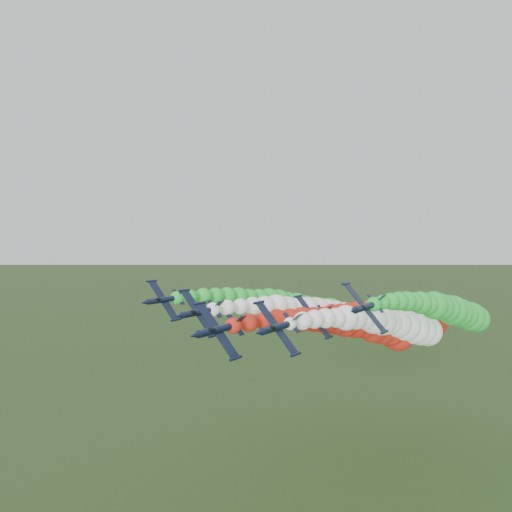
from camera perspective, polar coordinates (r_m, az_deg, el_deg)
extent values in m
cylinder|color=#111B33|center=(71.40, -4.28, -8.35)|extent=(1.56, 9.01, 1.56)
cone|color=#111B33|center=(67.37, -7.10, -9.00)|extent=(1.41, 1.80, 1.41)
cone|color=black|center=(75.26, -1.96, -7.80)|extent=(1.41, 0.90, 1.41)
ellipsoid|color=black|center=(69.63, -5.11, -8.40)|extent=(1.00, 1.88, 1.01)
cube|color=#111B33|center=(71.33, -4.45, -8.45)|extent=(6.53, 1.90, 7.21)
cylinder|color=#111B33|center=(72.78, -6.47, -5.40)|extent=(0.62, 2.60, 0.62)
cylinder|color=#111B33|center=(70.18, -2.33, -11.60)|extent=(0.62, 2.60, 0.62)
cube|color=#111B33|center=(73.76, -1.92, -7.40)|extent=(1.80, 1.50, 1.65)
cube|color=#111B33|center=(74.30, -2.39, -7.85)|extent=(2.63, 1.10, 2.89)
sphere|color=red|center=(74.15, -2.60, -7.96)|extent=(2.47, 2.47, 2.47)
sphere|color=red|center=(77.40, -0.80, -7.63)|extent=(2.88, 2.88, 2.88)
sphere|color=red|center=(80.72, 0.88, -7.42)|extent=(2.80, 2.80, 2.80)
sphere|color=red|center=(84.10, 2.45, -7.29)|extent=(3.61, 3.61, 3.61)
sphere|color=red|center=(87.53, 3.92, -7.22)|extent=(3.75, 3.75, 3.75)
sphere|color=red|center=(91.00, 5.31, -7.20)|extent=(4.42, 4.42, 4.42)
sphere|color=red|center=(94.51, 6.61, -7.22)|extent=(4.68, 4.68, 4.68)
sphere|color=red|center=(98.06, 7.85, -7.27)|extent=(5.29, 5.29, 5.29)
sphere|color=red|center=(101.64, 9.02, -7.36)|extent=(5.41, 5.41, 5.41)
sphere|color=red|center=(105.25, 10.14, -7.46)|extent=(6.07, 6.07, 6.07)
sphere|color=red|center=(108.89, 11.20, -7.59)|extent=(6.05, 6.05, 6.05)
sphere|color=red|center=(112.55, 12.22, -7.73)|extent=(5.80, 5.80, 5.80)
sphere|color=red|center=(116.25, 13.19, -7.89)|extent=(7.10, 7.10, 7.10)
sphere|color=red|center=(119.96, 14.12, -8.06)|extent=(7.16, 7.16, 7.16)
sphere|color=red|center=(123.71, 15.02, -8.24)|extent=(7.22, 7.22, 7.22)
sphere|color=red|center=(127.47, 15.88, -8.43)|extent=(8.86, 8.86, 8.86)
cylinder|color=#111B33|center=(85.05, -6.43, -6.37)|extent=(1.56, 9.01, 1.56)
cone|color=#111B33|center=(81.12, -8.87, -6.80)|extent=(1.41, 1.80, 1.41)
cone|color=black|center=(88.82, -4.38, -6.00)|extent=(1.41, 0.90, 1.41)
ellipsoid|color=black|center=(83.31, -7.17, -6.37)|extent=(1.00, 1.88, 1.01)
cube|color=#111B33|center=(84.99, -6.58, -6.45)|extent=(6.53, 1.90, 7.21)
cylinder|color=#111B33|center=(86.63, -8.22, -3.92)|extent=(0.62, 2.60, 0.62)
cylinder|color=#111B33|center=(83.58, -4.86, -9.07)|extent=(0.62, 2.60, 0.62)
cube|color=#111B33|center=(87.33, -4.38, -5.63)|extent=(1.80, 1.50, 1.65)
cube|color=#111B33|center=(87.88, -4.77, -6.03)|extent=(2.63, 1.10, 2.89)
sphere|color=white|center=(87.73, -4.95, -6.11)|extent=(2.48, 2.48, 2.48)
sphere|color=white|center=(90.89, -3.34, -5.90)|extent=(2.87, 2.87, 2.87)
sphere|color=white|center=(94.11, -1.81, -5.79)|extent=(3.01, 3.01, 3.01)
sphere|color=white|center=(97.38, -0.37, -5.74)|extent=(3.53, 3.53, 3.53)
sphere|color=white|center=(100.70, 1.00, -5.74)|extent=(4.09, 4.09, 4.09)
sphere|color=white|center=(104.05, 2.30, -5.78)|extent=(4.97, 4.97, 4.97)
sphere|color=white|center=(107.45, 3.54, -5.85)|extent=(4.58, 4.58, 4.58)
sphere|color=white|center=(110.87, 4.73, -5.95)|extent=(4.74, 4.74, 4.74)
sphere|color=white|center=(114.33, 5.86, -6.07)|extent=(5.56, 5.56, 5.56)
sphere|color=white|center=(117.82, 6.95, -6.21)|extent=(6.11, 6.11, 6.11)
sphere|color=white|center=(121.34, 7.99, -6.36)|extent=(6.27, 6.27, 6.27)
sphere|color=white|center=(124.89, 9.00, -6.53)|extent=(6.52, 6.52, 6.52)
sphere|color=white|center=(128.46, 9.97, -6.72)|extent=(6.75, 6.75, 6.75)
sphere|color=white|center=(132.06, 10.90, -6.91)|extent=(6.69, 6.69, 6.69)
sphere|color=white|center=(135.68, 11.80, -7.11)|extent=(7.60, 7.60, 7.60)
sphere|color=white|center=(139.33, 12.67, -7.32)|extent=(8.46, 8.46, 8.46)
cylinder|color=#111B33|center=(75.21, 2.56, -8.11)|extent=(1.56, 9.01, 1.56)
cone|color=#111B33|center=(70.80, 0.31, -8.76)|extent=(1.41, 1.80, 1.41)
cone|color=black|center=(79.39, 4.41, -7.57)|extent=(1.41, 0.90, 1.41)
ellipsoid|color=black|center=(73.33, 1.94, -8.16)|extent=(1.00, 1.88, 1.01)
cube|color=#111B33|center=(75.12, 2.40, -8.20)|extent=(6.53, 1.90, 7.21)
cylinder|color=#111B33|center=(76.27, 0.33, -5.33)|extent=(0.62, 2.60, 0.62)
cylinder|color=#111B33|center=(74.26, 4.56, -11.14)|extent=(0.62, 2.60, 0.62)
cube|color=#111B33|center=(77.90, 4.56, -7.18)|extent=(1.80, 1.50, 1.65)
cube|color=#111B33|center=(78.37, 4.08, -7.62)|extent=(2.63, 1.10, 2.89)
sphere|color=white|center=(78.19, 3.90, -7.72)|extent=(2.03, 2.03, 2.03)
sphere|color=white|center=(81.68, 5.33, -7.39)|extent=(2.98, 2.98, 2.98)
sphere|color=white|center=(85.22, 6.67, -7.18)|extent=(3.19, 3.19, 3.19)
sphere|color=white|center=(88.80, 7.93, -7.05)|extent=(3.52, 3.52, 3.52)
sphere|color=white|center=(92.42, 9.12, -6.98)|extent=(3.58, 3.58, 3.58)
sphere|color=white|center=(96.06, 10.24, -6.96)|extent=(4.77, 4.77, 4.77)
sphere|color=white|center=(99.73, 11.30, -6.98)|extent=(4.45, 4.45, 4.45)
sphere|color=white|center=(103.43, 12.31, -7.03)|extent=(4.33, 4.33, 4.33)
sphere|color=white|center=(107.15, 13.27, -7.11)|extent=(5.82, 5.82, 5.82)
sphere|color=white|center=(110.90, 14.18, -7.21)|extent=(6.16, 6.16, 6.16)
sphere|color=white|center=(114.66, 15.06, -7.33)|extent=(5.35, 5.35, 5.35)
sphere|color=white|center=(118.45, 15.91, -7.46)|extent=(6.23, 6.23, 6.23)
sphere|color=white|center=(122.25, 16.72, -7.61)|extent=(7.11, 7.11, 7.11)
sphere|color=white|center=(126.08, 17.51, -7.78)|extent=(7.91, 7.91, 7.91)
sphere|color=white|center=(129.92, 18.26, -7.95)|extent=(7.84, 7.84, 7.84)
sphere|color=white|center=(133.78, 19.00, -8.13)|extent=(7.33, 7.33, 7.33)
cylinder|color=#111B33|center=(99.11, -10.39, -4.92)|extent=(1.56, 9.01, 1.56)
cone|color=#111B33|center=(95.41, -12.62, -5.21)|extent=(1.41, 1.80, 1.41)
cone|color=black|center=(102.67, -8.48, -4.66)|extent=(1.41, 0.90, 1.41)
ellipsoid|color=black|center=(97.46, -11.09, -4.88)|extent=(1.00, 1.88, 1.01)
cube|color=#111B33|center=(99.06, -10.52, -4.98)|extent=(6.53, 1.90, 7.21)
cylinder|color=#111B33|center=(100.95, -11.85, -2.82)|extent=(0.62, 2.60, 0.62)
cylinder|color=#111B33|center=(97.37, -9.14, -7.22)|extent=(0.62, 2.60, 0.62)
cube|color=#111B33|center=(101.20, -8.54, -4.32)|extent=(1.80, 1.50, 1.65)
cube|color=#111B33|center=(101.77, -8.85, -4.66)|extent=(2.63, 1.10, 2.89)
sphere|color=green|center=(101.64, -9.01, -4.73)|extent=(2.72, 2.72, 2.72)
sphere|color=green|center=(104.62, -7.50, -4.60)|extent=(2.82, 2.82, 2.82)
sphere|color=green|center=(107.66, -6.05, -4.55)|extent=(3.42, 3.42, 3.42)
sphere|color=green|center=(110.74, -4.66, -4.55)|extent=(3.64, 3.64, 3.64)
sphere|color=green|center=(113.87, -3.33, -4.59)|extent=(4.06, 4.06, 4.06)
sphere|color=green|center=(117.04, -2.06, -4.67)|extent=(4.43, 4.43, 4.43)
sphere|color=green|center=(120.25, -0.83, -4.77)|extent=(4.18, 4.18, 4.18)
sphere|color=green|center=(123.49, 0.35, -4.90)|extent=(4.78, 4.78, 4.78)
sphere|color=green|center=(126.77, 1.48, -5.04)|extent=(5.88, 5.88, 5.88)
sphere|color=green|center=(130.08, 2.58, -5.20)|extent=(6.24, 6.24, 6.24)
sphere|color=green|center=(133.41, 3.64, -5.38)|extent=(5.82, 5.82, 5.82)
sphere|color=green|center=(136.78, 4.66, -5.57)|extent=(6.42, 6.42, 6.42)
sphere|color=green|center=(140.18, 5.65, -5.76)|extent=(6.22, 6.22, 6.22)
sphere|color=green|center=(143.60, 6.61, -5.97)|extent=(6.76, 6.76, 6.76)
sphere|color=green|center=(147.05, 7.54, -6.19)|extent=(7.27, 7.27, 7.27)
sphere|color=green|center=(150.53, 8.45, -6.41)|extent=(8.67, 8.67, 8.67)
cylinder|color=#111B33|center=(80.86, 12.46, -5.68)|extent=(1.56, 9.01, 1.56)
cone|color=#111B33|center=(75.99, 11.00, -6.17)|extent=(1.41, 1.80, 1.41)
cone|color=black|center=(85.41, 13.66, -5.27)|extent=(1.41, 0.90, 1.41)
ellipsoid|color=black|center=(78.87, 12.14, -5.67)|extent=(1.00, 1.88, 1.01)
cube|color=#111B33|center=(80.73, 12.34, -5.76)|extent=(6.53, 1.90, 7.21)
cylinder|color=#111B33|center=(81.54, 10.25, -3.14)|extent=(0.62, 2.60, 0.62)
cylinder|color=#111B33|center=(80.20, 14.48, -8.41)|extent=(0.62, 2.60, 0.62)
cube|color=#111B33|center=(84.00, 13.96, -4.87)|extent=(1.80, 1.50, 1.65)
cube|color=#111B33|center=(84.34, 13.48, -5.29)|extent=(2.63, 1.10, 2.89)
sphere|color=green|center=(84.11, 13.33, -5.38)|extent=(2.46, 2.46, 2.46)
sphere|color=green|center=(87.89, 14.27, -5.16)|extent=(2.52, 2.52, 2.52)
sphere|color=green|center=(91.69, 15.15, -5.03)|extent=(3.07, 3.07, 3.07)
sphere|color=green|center=(95.51, 15.99, -4.98)|extent=(3.51, 3.51, 3.51)
sphere|color=green|center=(99.35, 16.78, -4.98)|extent=(3.86, 3.86, 3.86)
sphere|color=green|center=(103.20, 17.55, -5.02)|extent=(3.84, 3.84, 3.84)
sphere|color=green|center=(107.06, 18.27, -5.09)|extent=(4.61, 4.61, 4.61)
sphere|color=green|center=(110.94, 18.98, -5.19)|extent=(4.62, 4.62, 4.62)
sphere|color=green|center=(114.83, 19.65, -5.32)|extent=(6.06, 6.06, 6.06)
sphere|color=green|center=(118.73, 20.30, -5.46)|extent=(6.04, 6.04, 6.04)
sphere|color=green|center=(122.64, 20.93, -5.62)|extent=(6.20, 6.20, 6.20)
sphere|color=green|center=(126.57, 21.54, -5.79)|extent=(7.05, 7.05, 7.05)
sphere|color=green|center=(130.51, 22.14, -5.97)|extent=(6.87, 6.87, 6.87)
sphere|color=green|center=(134.46, 22.72, -6.17)|extent=(6.73, 6.73, 6.73)
sphere|color=green|center=(138.42, 23.28, -6.37)|extent=(7.39, 7.39, 7.39)
sphere|color=green|center=(142.40, 23.83, -6.57)|extent=(6.93, 6.93, 6.93)
cylinder|color=#111B33|center=(94.00, 6.68, -6.81)|extent=(1.56, 9.01, 1.56)
cone|color=#111B33|center=(89.36, 5.12, -7.27)|extent=(1.41, 1.80, 1.41)
cone|color=black|center=(98.34, 7.99, -6.42)|extent=(1.41, 0.90, 1.41)
ellipsoid|color=black|center=(92.06, 6.28, -6.83)|extent=(1.00, 1.88, 1.01)
cube|color=#111B33|center=(93.89, 6.56, -6.88)|extent=(6.53, 1.90, 7.21)
cylinder|color=#111B33|center=(94.90, 4.84, -4.61)|extent=(0.62, 2.60, 0.62)
cylinder|color=#111B33|center=(93.12, 8.34, -9.20)|extent=(0.62, 2.60, 0.62)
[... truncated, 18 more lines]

